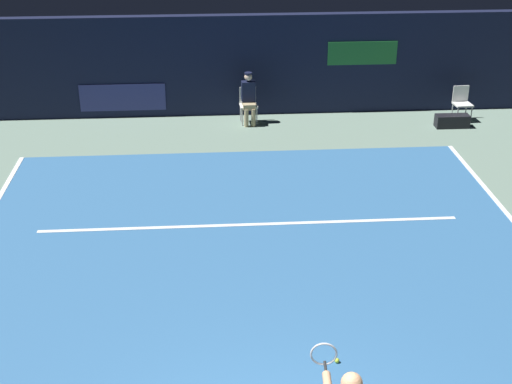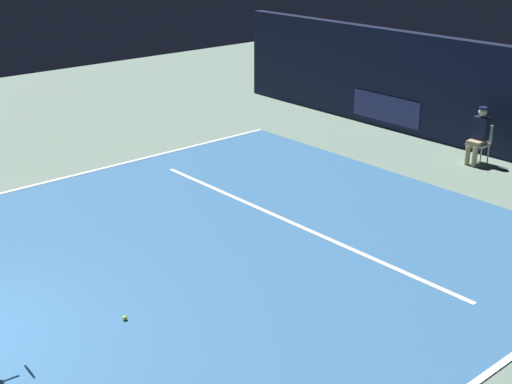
{
  "view_description": "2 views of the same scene",
  "coord_description": "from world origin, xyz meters",
  "px_view_note": "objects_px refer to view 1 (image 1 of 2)",
  "views": [
    {
      "loc": [
        -0.74,
        -5.47,
        6.37
      ],
      "look_at": [
        0.09,
        6.19,
        0.85
      ],
      "focal_mm": 51.13,
      "sensor_mm": 36.0,
      "label": 1
    },
    {
      "loc": [
        8.59,
        -1.77,
        5.29
      ],
      "look_at": [
        0.06,
        5.63,
        0.87
      ],
      "focal_mm": 49.33,
      "sensor_mm": 36.0,
      "label": 2
    }
  ],
  "objects_px": {
    "tennis_ball": "(337,360)",
    "equipment_bag": "(452,121)",
    "line_judge_on_chair": "(249,98)",
    "courtside_chair_near": "(462,101)"
  },
  "relations": [
    {
      "from": "tennis_ball",
      "to": "equipment_bag",
      "type": "bearing_deg",
      "value": 63.57
    },
    {
      "from": "line_judge_on_chair",
      "to": "equipment_bag",
      "type": "height_order",
      "value": "line_judge_on_chair"
    },
    {
      "from": "line_judge_on_chair",
      "to": "tennis_ball",
      "type": "bearing_deg",
      "value": -86.44
    },
    {
      "from": "line_judge_on_chair",
      "to": "tennis_ball",
      "type": "height_order",
      "value": "line_judge_on_chair"
    },
    {
      "from": "line_judge_on_chair",
      "to": "courtside_chair_near",
      "type": "height_order",
      "value": "line_judge_on_chair"
    },
    {
      "from": "line_judge_on_chair",
      "to": "equipment_bag",
      "type": "distance_m",
      "value": 5.16
    },
    {
      "from": "courtside_chair_near",
      "to": "equipment_bag",
      "type": "xyz_separation_m",
      "value": [
        -0.38,
        -0.52,
        -0.34
      ]
    },
    {
      "from": "tennis_ball",
      "to": "line_judge_on_chair",
      "type": "bearing_deg",
      "value": 93.56
    },
    {
      "from": "line_judge_on_chair",
      "to": "courtside_chair_near",
      "type": "bearing_deg",
      "value": -1.29
    },
    {
      "from": "courtside_chair_near",
      "to": "equipment_bag",
      "type": "relative_size",
      "value": 1.05
    }
  ]
}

